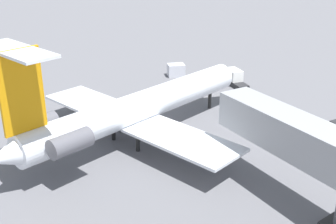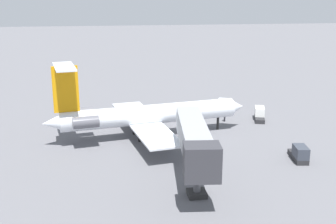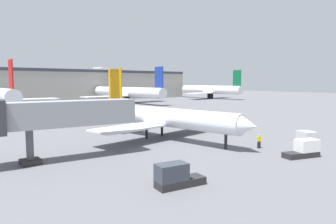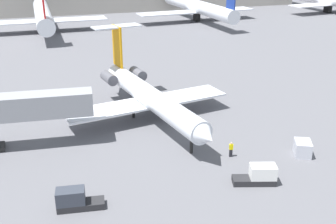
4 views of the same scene
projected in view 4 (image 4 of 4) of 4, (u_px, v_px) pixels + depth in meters
name	position (u px, v px, depth m)	size (l,w,h in m)	color
ground_plane	(174.00, 135.00, 48.81)	(400.00, 400.00, 0.10)	#5B5B60
regional_jet	(148.00, 94.00, 52.28)	(21.83, 28.09, 10.32)	silver
jet_bridge	(11.00, 108.00, 43.92)	(15.40, 4.46, 6.42)	gray
ground_crew_marshaller	(231.00, 149.00, 43.47)	(0.46, 0.37, 1.69)	black
baggage_tug_lead	(75.00, 200.00, 34.88)	(4.16, 1.95, 1.90)	#262628
baggage_tug_trailing	(259.00, 176.00, 38.58)	(4.24, 2.54, 1.90)	#262628
cargo_container_uld	(303.00, 148.00, 43.79)	(2.45, 2.68, 1.61)	silver
parked_airliner_west_mid	(43.00, 15.00, 104.03)	(32.04, 38.13, 13.36)	silver
parked_airliner_centre	(197.00, 7.00, 118.91)	(35.58, 42.12, 13.04)	silver
parked_airliner_east_mid	(330.00, 0.00, 133.78)	(28.46, 33.53, 13.21)	white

